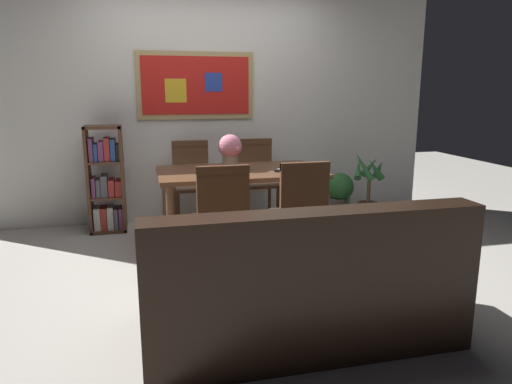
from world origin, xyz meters
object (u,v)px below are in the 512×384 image
(dining_chair_near_left, at_px, (221,213))
(dining_chair_near_right, at_px, (300,208))
(dining_chair_far_right, at_px, (257,174))
(leather_couch, at_px, (300,288))
(dining_chair_far_left, at_px, (192,177))
(flower_vase, at_px, (230,150))
(tv_remote, at_px, (281,170))
(dining_table, at_px, (240,180))
(potted_ivy, at_px, (340,192))
(potted_palm, at_px, (368,194))
(bookshelf, at_px, (107,183))

(dining_chair_near_left, bearing_deg, dining_chair_near_right, 0.72)
(dining_chair_far_right, relative_size, leather_couch, 0.51)
(dining_chair_far_left, bearing_deg, flower_vase, -66.90)
(dining_chair_far_left, height_order, tv_remote, dining_chair_far_left)
(dining_table, distance_m, potted_ivy, 1.59)
(potted_ivy, distance_m, flower_vase, 1.70)
(dining_table, height_order, flower_vase, flower_vase)
(dining_chair_far_left, distance_m, flower_vase, 0.82)
(dining_chair_far_right, distance_m, potted_palm, 1.24)
(potted_ivy, bearing_deg, dining_chair_near_right, -123.40)
(dining_chair_far_right, distance_m, dining_chair_far_left, 0.71)
(flower_vase, bearing_deg, tv_remote, -25.94)
(dining_chair_near_right, bearing_deg, potted_ivy, 56.60)
(leather_couch, xyz_separation_m, bookshelf, (-1.22, 2.50, 0.19))
(dining_chair_near_left, height_order, dining_chair_near_right, same)
(dining_chair_near_left, relative_size, dining_chair_far_left, 1.00)
(dining_chair_near_right, distance_m, potted_ivy, 1.87)
(potted_ivy, bearing_deg, dining_chair_far_right, -178.77)
(leather_couch, height_order, tv_remote, leather_couch)
(potted_palm, bearing_deg, potted_ivy, 119.01)
(tv_remote, bearing_deg, bookshelf, 149.58)
(dining_chair_near_right, relative_size, potted_palm, 1.14)
(dining_table, xyz_separation_m, tv_remote, (0.35, -0.14, 0.11))
(potted_ivy, relative_size, potted_palm, 0.70)
(dining_table, xyz_separation_m, dining_chair_far_right, (0.34, 0.76, -0.09))
(dining_chair_near_left, height_order, dining_chair_far_left, same)
(dining_table, height_order, potted_palm, potted_palm)
(dining_chair_far_left, bearing_deg, bookshelf, 177.50)
(flower_vase, bearing_deg, dining_chair_far_right, 58.94)
(dining_chair_near_right, relative_size, tv_remote, 6.37)
(dining_chair_near_right, height_order, potted_ivy, dining_chair_near_right)
(dining_table, height_order, dining_chair_far_right, dining_chair_far_right)
(bookshelf, xyz_separation_m, potted_ivy, (2.56, -0.00, -0.23))
(dining_chair_near_left, height_order, potted_palm, dining_chair_near_left)
(potted_ivy, bearing_deg, bookshelf, 179.90)
(dining_chair_near_left, xyz_separation_m, dining_chair_near_right, (0.62, 0.01, 0.00))
(dining_table, relative_size, potted_ivy, 2.64)
(dining_chair_near_right, relative_size, flower_vase, 2.86)
(dining_table, distance_m, dining_chair_near_left, 0.83)
(dining_table, bearing_deg, dining_chair_near_left, -111.41)
(dining_chair_near_left, bearing_deg, dining_table, 68.59)
(dining_chair_far_left, relative_size, bookshelf, 0.84)
(dining_chair_far_right, xyz_separation_m, potted_ivy, (0.99, 0.02, -0.26))
(dining_chair_near_left, distance_m, bookshelf, 1.81)
(flower_vase, bearing_deg, dining_chair_near_right, -64.76)
(leather_couch, xyz_separation_m, flower_vase, (-0.07, 1.79, 0.59))
(dining_chair_far_left, xyz_separation_m, leather_couch, (0.36, -2.47, -0.22))
(dining_chair_far_left, relative_size, potted_palm, 1.14)
(dining_chair_far_right, height_order, leather_couch, dining_chair_far_right)
(dining_table, height_order, dining_chair_near_right, dining_chair_near_right)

